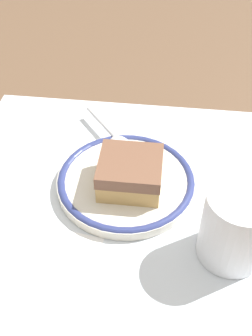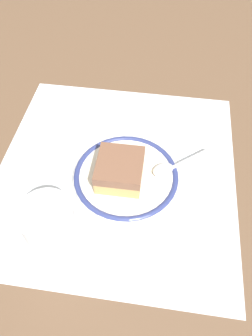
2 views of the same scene
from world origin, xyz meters
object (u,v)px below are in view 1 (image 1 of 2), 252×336
object	(u,v)px
plate	(126,181)
cake_slice	(130,173)
cup	(235,230)
spoon	(118,139)
napkin	(50,261)

from	to	relation	value
plate	cake_slice	bearing A→B (deg)	-54.61
cup	spoon	bearing A→B (deg)	132.93
spoon	cup	xyz separation A→B (m)	(0.16, -0.17, 0.02)
plate	cake_slice	distance (m)	0.03
spoon	napkin	bearing A→B (deg)	-103.78
plate	cup	bearing A→B (deg)	-34.44
napkin	spoon	bearing A→B (deg)	76.22
plate	cup	xyz separation A→B (m)	(0.14, -0.09, 0.03)
plate	spoon	world-z (taller)	spoon
cup	napkin	xyz separation A→B (m)	(-0.21, -0.04, -0.04)
spoon	cup	bearing A→B (deg)	-47.07
spoon	napkin	size ratio (longest dim) A/B	1.07
napkin	cake_slice	bearing A→B (deg)	57.07
cup	napkin	bearing A→B (deg)	-169.03
plate	cake_slice	world-z (taller)	cake_slice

